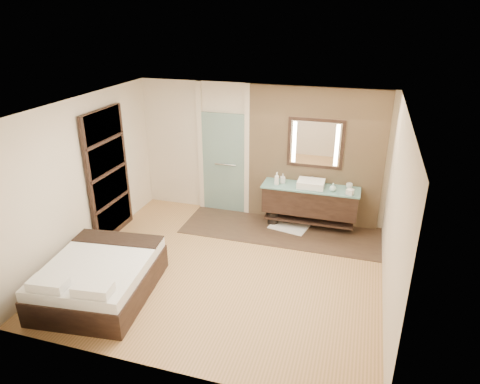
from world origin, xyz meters
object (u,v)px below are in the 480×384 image
(bed, at_px, (100,277))
(waste_bin, at_px, (273,218))
(vanity, at_px, (310,200))
(mirror_unit, at_px, (315,144))

(bed, bearing_deg, waste_bin, 50.37)
(vanity, distance_m, waste_bin, 0.84)
(bed, bearing_deg, vanity, 42.60)
(vanity, height_order, bed, vanity)
(bed, height_order, waste_bin, bed)
(vanity, xyz_separation_m, waste_bin, (-0.70, -0.07, -0.45))
(vanity, height_order, mirror_unit, mirror_unit)
(vanity, distance_m, mirror_unit, 1.10)
(mirror_unit, height_order, bed, mirror_unit)
(vanity, relative_size, bed, 0.94)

